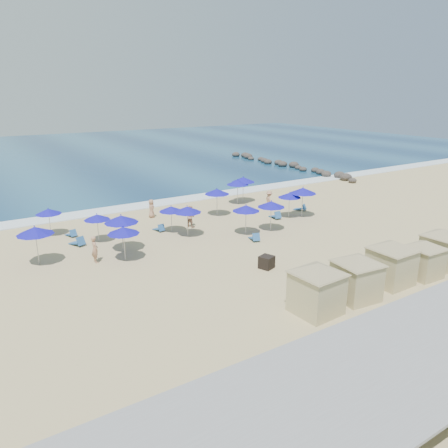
{
  "coord_description": "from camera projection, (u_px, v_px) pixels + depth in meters",
  "views": [
    {
      "loc": [
        -17.97,
        -23.37,
        10.81
      ],
      "look_at": [
        -0.97,
        3.0,
        1.15
      ],
      "focal_mm": 35.0,
      "sensor_mm": 36.0,
      "label": 1
    }
  ],
  "objects": [
    {
      "name": "beach_chair_0",
      "position": [
        78.0,
        242.0,
        31.58
      ],
      "size": [
        1.03,
        1.48,
        0.74
      ],
      "color": "#285993",
      "rests_on": "ground"
    },
    {
      "name": "beach_chair_4",
      "position": [
        276.0,
        216.0,
        38.21
      ],
      "size": [
        0.78,
        1.39,
        0.73
      ],
      "color": "#285993",
      "rests_on": "ground"
    },
    {
      "name": "beach_chair_2",
      "position": [
        159.0,
        228.0,
        34.82
      ],
      "size": [
        0.66,
        1.22,
        0.64
      ],
      "color": "#285993",
      "rests_on": "ground"
    },
    {
      "name": "umbrella_8",
      "position": [
        271.0,
        204.0,
        34.46
      ],
      "size": [
        2.2,
        2.2,
        2.5
      ],
      "color": "#A5A8AD",
      "rests_on": "ground"
    },
    {
      "name": "umbrella_0",
      "position": [
        35.0,
        231.0,
        27.59
      ],
      "size": [
        2.32,
        2.32,
        2.64
      ],
      "color": "#A5A8AD",
      "rests_on": "ground"
    },
    {
      "name": "beachgoer_1",
      "position": [
        190.0,
        216.0,
        35.78
      ],
      "size": [
        0.97,
        1.06,
        1.76
      ],
      "primitive_type": "imported",
      "rotation": [
        0.0,
        0.0,
        2.02
      ],
      "color": "#AC7A5F",
      "rests_on": "ground"
    },
    {
      "name": "umbrella_4",
      "position": [
        171.0,
        209.0,
        34.11
      ],
      "size": [
        1.93,
        1.93,
        2.19
      ],
      "color": "#A5A8AD",
      "rests_on": "ground"
    },
    {
      "name": "beachgoer_3",
      "position": [
        151.0,
        209.0,
        38.39
      ],
      "size": [
        0.67,
        0.88,
        1.63
      ],
      "primitive_type": "imported",
      "rotation": [
        0.0,
        0.0,
        1.37
      ],
      "color": "#AC7A5F",
      "rests_on": "ground"
    },
    {
      "name": "umbrella_1",
      "position": [
        121.0,
        219.0,
        29.89
      ],
      "size": [
        2.37,
        2.37,
        2.7
      ],
      "color": "#A5A8AD",
      "rests_on": "ground"
    },
    {
      "name": "umbrella_11",
      "position": [
        290.0,
        195.0,
        38.08
      ],
      "size": [
        2.04,
        2.04,
        2.32
      ],
      "color": "#A5A8AD",
      "rests_on": "ground"
    },
    {
      "name": "umbrella_7",
      "position": [
        217.0,
        192.0,
        38.63
      ],
      "size": [
        2.22,
        2.22,
        2.53
      ],
      "color": "#A5A8AD",
      "rests_on": "ground"
    },
    {
      "name": "umbrella_10",
      "position": [
        303.0,
        191.0,
        38.25
      ],
      "size": [
        2.39,
        2.39,
        2.72
      ],
      "color": "#A5A8AD",
      "rests_on": "ground"
    },
    {
      "name": "cabana_4",
      "position": [
        442.0,
        243.0,
        27.5
      ],
      "size": [
        4.41,
        4.41,
        2.77
      ],
      "color": "tan",
      "rests_on": "ground"
    },
    {
      "name": "seawall",
      "position": [
        434.0,
        319.0,
        20.23
      ],
      "size": [
        160.0,
        6.1,
        1.22
      ],
      "color": "gray",
      "rests_on": "ground"
    },
    {
      "name": "umbrella_2",
      "position": [
        48.0,
        211.0,
        33.34
      ],
      "size": [
        1.94,
        1.94,
        2.21
      ],
      "color": "#A5A8AD",
      "rests_on": "ground"
    },
    {
      "name": "umbrella_5",
      "position": [
        187.0,
        209.0,
        33.06
      ],
      "size": [
        2.16,
        2.16,
        2.46
      ],
      "color": "#A5A8AD",
      "rests_on": "ground"
    },
    {
      "name": "cabana_2",
      "position": [
        392.0,
        257.0,
        24.95
      ],
      "size": [
        4.66,
        4.66,
        2.92
      ],
      "color": "tan",
      "rests_on": "ground"
    },
    {
      "name": "beach_chair_5",
      "position": [
        301.0,
        208.0,
        40.77
      ],
      "size": [
        0.96,
        1.29,
        0.65
      ],
      "color": "#285993",
      "rests_on": "ground"
    },
    {
      "name": "umbrella_13",
      "position": [
        243.0,
        180.0,
        43.3
      ],
      "size": [
        2.31,
        2.31,
        2.63
      ],
      "color": "#A5A8AD",
      "rests_on": "ground"
    },
    {
      "name": "beach_chair_3",
      "position": [
        255.0,
        238.0,
        32.61
      ],
      "size": [
        0.88,
        1.33,
        0.68
      ],
      "color": "#285993",
      "rests_on": "ground"
    },
    {
      "name": "rock_jetty",
      "position": [
        287.0,
        165.0,
        63.59
      ],
      "size": [
        2.56,
        26.66,
        0.96
      ],
      "color": "#2B2624",
      "rests_on": "ground"
    },
    {
      "name": "cabana_1",
      "position": [
        357.0,
        271.0,
        23.15
      ],
      "size": [
        4.47,
        4.47,
        2.82
      ],
      "color": "tan",
      "rests_on": "ground"
    },
    {
      "name": "beachgoer_0",
      "position": [
        95.0,
        249.0,
        28.35
      ],
      "size": [
        0.47,
        0.68,
        1.79
      ],
      "primitive_type": "imported",
      "rotation": [
        0.0,
        0.0,
        1.63
      ],
      "color": "#AC7A5F",
      "rests_on": "ground"
    },
    {
      "name": "umbrella_3",
      "position": [
        123.0,
        230.0,
        28.33
      ],
      "size": [
        2.1,
        2.1,
        2.39
      ],
      "color": "#A5A8AD",
      "rests_on": "ground"
    },
    {
      "name": "umbrella_9",
      "position": [
        238.0,
        182.0,
        42.64
      ],
      "size": [
        2.18,
        2.18,
        2.48
      ],
      "color": "#A5A8AD",
      "rests_on": "ground"
    },
    {
      "name": "beachgoer_2",
      "position": [
        269.0,
        200.0,
        41.17
      ],
      "size": [
        0.91,
        1.25,
        1.73
      ],
      "primitive_type": "imported",
      "rotation": [
        0.0,
        0.0,
        1.31
      ],
      "color": "#AC7A5F",
      "rests_on": "ground"
    },
    {
      "name": "beach_chair_1",
      "position": [
        72.0,
        234.0,
        33.53
      ],
      "size": [
        0.75,
        1.22,
        0.62
      ],
      "color": "#285993",
      "rests_on": "ground"
    },
    {
      "name": "ocean",
      "position": [
        66.0,
        155.0,
        75.43
      ],
      "size": [
        160.0,
        80.0,
        0.06
      ],
      "primitive_type": "cube",
      "color": "navy",
      "rests_on": "ground"
    },
    {
      "name": "cabana_3",
      "position": [
        424.0,
        254.0,
        25.98
      ],
      "size": [
        4.03,
        4.03,
        2.53
      ],
      "color": "tan",
      "rests_on": "ground"
    },
    {
      "name": "cabana_0",
      "position": [
        317.0,
        282.0,
        21.68
      ],
      "size": [
        4.67,
        4.67,
        2.94
      ],
      "color": "tan",
      "rests_on": "ground"
    },
    {
      "name": "ground",
      "position": [
        258.0,
        247.0,
        31.26
      ],
      "size": [
        160.0,
        160.0,
        0.0
      ],
      "primitive_type": "plane",
      "color": "tan",
      "rests_on": "ground"
    },
    {
      "name": "trash_bin",
      "position": [
        267.0,
        262.0,
        27.54
      ],
      "size": [
        1.03,
        1.03,
        0.8
      ],
      "primitive_type": "cube",
      "rotation": [
        0.0,
        0.0,
        0.34
      ],
      "color": "black",
      "rests_on": "ground"
    },
    {
      "name": "umbrella_6",
      "position": [
        246.0,
        208.0,
        33.53
      ],
      "size": [
        2.14,
        2.14,
        2.44
      ],
      "color": "#A5A8AD",
      "rests_on": "ground"
    },
    {
      "name": "surf_line",
      "position": [
        165.0,
        202.0,
        43.7
      ],
      "size": [
        160.0,
        2.5,
        0.08
      ],
      "primitive_type": "cube",
      "color": "white",
      "rests_on": "ground"
    },
    {
      "name": "umbrella_12",
      "position": [
        97.0,
        217.0,
        31.92
      ],
      "size": [
        1.92,
        1.92,
        2.19
      ],
      "color": "#A5A8AD",
      "rests_on": "ground"
    }
  ]
}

